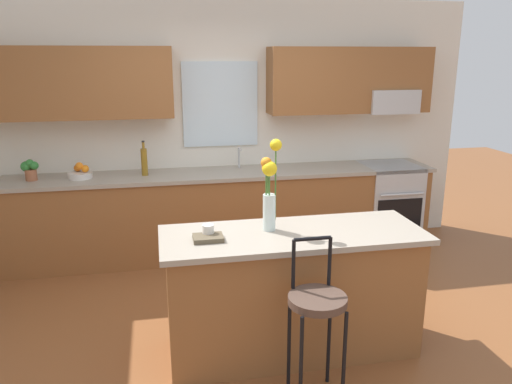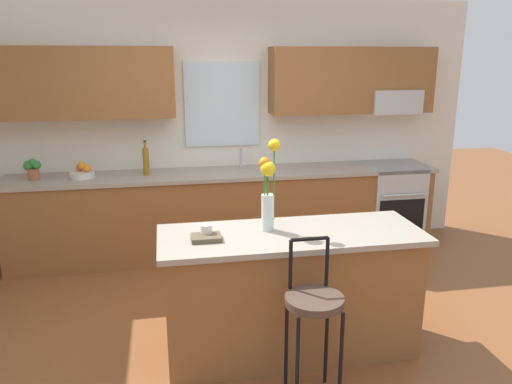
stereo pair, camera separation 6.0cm
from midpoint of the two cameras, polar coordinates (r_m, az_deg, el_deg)
ground_plane at (r=4.09m, az=-0.33°, el=-15.80°), size 14.00×14.00×0.00m
back_wall_assembly at (r=5.49m, az=-4.01°, el=9.03°), size 5.60×0.50×2.70m
counter_run at (r=5.43m, az=-3.78°, el=-2.35°), size 4.56×0.64×0.92m
sink_faucet at (r=5.45m, az=-2.24°, el=4.19°), size 0.02×0.13×0.23m
oven_range at (r=5.94m, az=14.50°, el=-1.32°), size 0.60×0.64×0.92m
kitchen_island at (r=3.69m, az=3.66°, el=-11.28°), size 1.85×0.68×0.92m
bar_stool_near at (r=3.14m, az=6.39°, el=-12.89°), size 0.36×0.36×1.04m
flower_vase at (r=3.44m, az=1.06°, el=0.84°), size 0.14×0.15×0.65m
mug_ceramic at (r=3.40m, az=-5.98°, el=-4.46°), size 0.08×0.08×0.09m
cookbook at (r=3.36m, az=-6.00°, el=-5.23°), size 0.20×0.15×0.03m
fruit_bowl_oranges at (r=5.32m, az=-19.72°, el=2.02°), size 0.24×0.24×0.16m
bottle_olive_oil at (r=5.24m, az=-12.95°, el=3.44°), size 0.06×0.06×0.36m
potted_plant_small at (r=5.40m, az=-24.68°, el=2.39°), size 0.17×0.12×0.21m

